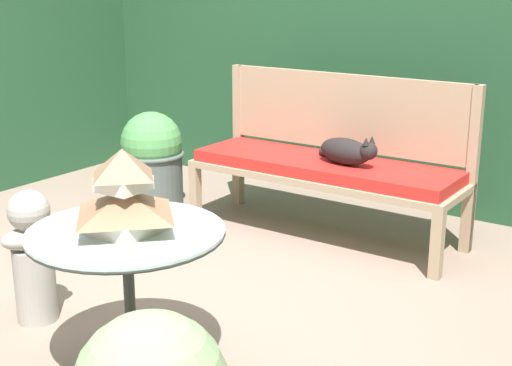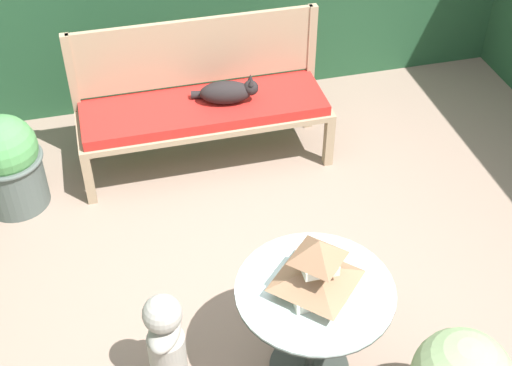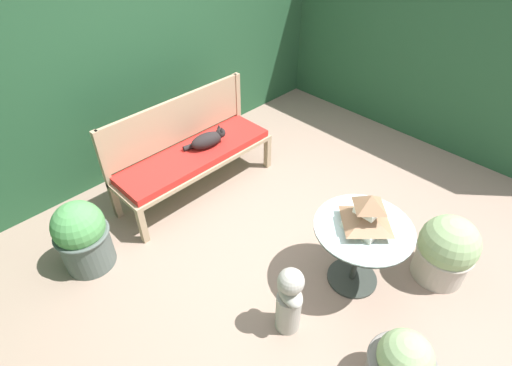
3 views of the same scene
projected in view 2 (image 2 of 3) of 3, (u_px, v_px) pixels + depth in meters
ground at (258, 281)px, 4.16m from camera, size 30.00×30.00×0.00m
garden_bench at (204, 112)px, 4.76m from camera, size 1.69×0.53×0.48m
bench_backrest at (195, 58)px, 4.77m from camera, size 1.69×0.06×0.97m
cat at (228, 92)px, 4.68m from camera, size 0.43×0.24×0.19m
patio_table at (314, 307)px, 3.39m from camera, size 0.75×0.75×0.62m
pagoda_birdhouse at (317, 270)px, 3.22m from camera, size 0.35×0.35×0.31m
garden_bust at (166, 342)px, 3.43m from camera, size 0.24×0.30×0.63m
potted_plant_table_far at (8, 163)px, 4.48m from camera, size 0.45×0.45×0.66m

